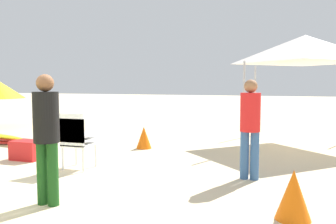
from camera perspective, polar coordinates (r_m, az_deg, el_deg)
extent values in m
cube|color=white|center=(6.61, -14.14, -5.10)|extent=(0.48, 0.48, 0.04)
cube|color=white|center=(6.40, -15.26, -3.63)|extent=(0.48, 0.04, 0.40)
cube|color=white|center=(6.59, -14.16, -4.33)|extent=(0.48, 0.48, 0.04)
cube|color=white|center=(6.38, -15.28, -2.83)|extent=(0.48, 0.04, 0.40)
cube|color=white|center=(6.58, -14.17, -3.56)|extent=(0.48, 0.48, 0.04)
cube|color=white|center=(6.37, -15.29, -2.03)|extent=(0.48, 0.04, 0.40)
cylinder|color=white|center=(6.71, -11.60, -6.89)|extent=(0.04, 0.04, 0.42)
cylinder|color=white|center=(6.93, -14.60, -6.58)|extent=(0.04, 0.04, 0.42)
cylinder|color=white|center=(6.36, -13.55, -7.57)|extent=(0.04, 0.04, 0.42)
cylinder|color=white|center=(6.60, -16.64, -7.20)|extent=(0.04, 0.04, 0.42)
cylinder|color=#33598C|center=(5.86, 12.24, -6.82)|extent=(0.14, 0.14, 0.78)
cylinder|color=#33598C|center=(5.85, 13.81, -6.88)|extent=(0.14, 0.14, 0.78)
cylinder|color=red|center=(5.76, 13.15, -0.03)|extent=(0.32, 0.32, 0.62)
sphere|color=#9E6B47|center=(5.74, 13.23, 4.09)|extent=(0.21, 0.21, 0.21)
cylinder|color=#194C19|center=(4.84, -19.62, -9.29)|extent=(0.14, 0.14, 0.80)
cylinder|color=#194C19|center=(4.74, -18.09, -9.54)|extent=(0.14, 0.14, 0.80)
cylinder|color=black|center=(4.67, -19.10, -0.80)|extent=(0.32, 0.32, 0.64)
sphere|color=brown|center=(4.65, -19.24, 4.45)|extent=(0.22, 0.22, 0.22)
cylinder|color=#B2B2B7|center=(8.15, 12.12, 0.88)|extent=(0.05, 0.05, 2.04)
cylinder|color=#B2B2B7|center=(10.70, 13.82, 1.74)|extent=(0.05, 0.05, 2.04)
pyramid|color=silver|center=(9.40, 21.19, 9.47)|extent=(2.58, 2.58, 0.68)
cone|color=orange|center=(4.34, 19.59, -12.48)|extent=(0.40, 0.40, 0.58)
cone|color=orange|center=(8.40, -3.92, -4.13)|extent=(0.36, 0.36, 0.52)
cube|color=red|center=(7.72, -21.84, -5.74)|extent=(0.59, 0.38, 0.39)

